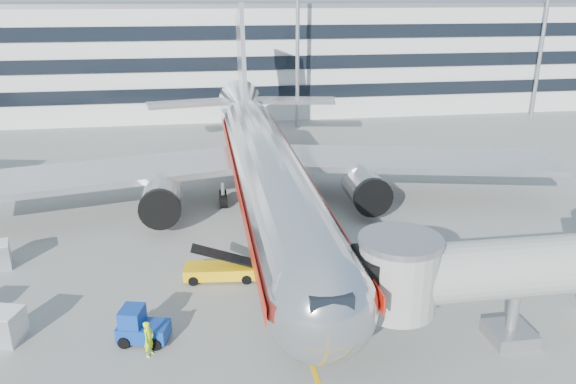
{
  "coord_description": "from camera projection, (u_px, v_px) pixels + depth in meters",
  "views": [
    {
      "loc": [
        -4.72,
        -30.75,
        17.04
      ],
      "look_at": [
        0.97,
        5.3,
        4.0
      ],
      "focal_mm": 35.0,
      "sensor_mm": 36.0,
      "label": 1
    }
  ],
  "objects": [
    {
      "name": "jet_bridge",
      "position": [
        550.0,
        271.0,
        28.07
      ],
      "size": [
        17.8,
        4.5,
        7.0
      ],
      "color": "silver",
      "rests_on": "ground"
    },
    {
      "name": "main_jet",
      "position": [
        263.0,
        163.0,
        44.5
      ],
      "size": [
        50.95,
        48.7,
        16.06
      ],
      "color": "silver",
      "rests_on": "ground"
    },
    {
      "name": "cargo_container_front",
      "position": [
        5.0,
        326.0,
        28.8
      ],
      "size": [
        2.0,
        2.0,
        1.71
      ],
      "color": "silver",
      "rests_on": "ground"
    },
    {
      "name": "ramp_worker",
      "position": [
        149.0,
        339.0,
        27.59
      ],
      "size": [
        0.7,
        0.81,
        1.88
      ],
      "primitive_type": "imported",
      "rotation": [
        0.0,
        0.0,
        1.13
      ],
      "color": "#CAFF1A",
      "rests_on": "ground"
    },
    {
      "name": "belt_loader",
      "position": [
        220.0,
        270.0,
        35.11
      ],
      "size": [
        4.81,
        2.1,
        2.26
      ],
      "color": "#F3B50A",
      "rests_on": "ground"
    },
    {
      "name": "baggage_tug",
      "position": [
        140.0,
        327.0,
        28.78
      ],
      "size": [
        2.8,
        2.13,
        1.89
      ],
      "color": "navy",
      "rests_on": "ground"
    },
    {
      "name": "ground",
      "position": [
        286.0,
        281.0,
        35.03
      ],
      "size": [
        180.0,
        180.0,
        0.0
      ],
      "primitive_type": "plane",
      "color": "gray",
      "rests_on": "ground"
    },
    {
      "name": "terminal",
      "position": [
        228.0,
        56.0,
        86.3
      ],
      "size": [
        150.0,
        24.25,
        15.6
      ],
      "color": "silver",
      "rests_on": "ground"
    },
    {
      "name": "light_mast_east",
      "position": [
        547.0,
        9.0,
        75.26
      ],
      "size": [
        2.4,
        1.2,
        25.45
      ],
      "color": "gray",
      "rests_on": "ground"
    },
    {
      "name": "light_mast_centre",
      "position": [
        298.0,
        10.0,
        70.26
      ],
      "size": [
        2.4,
        1.2,
        25.45
      ],
      "color": "gray",
      "rests_on": "ground"
    },
    {
      "name": "lead_in_line",
      "position": [
        267.0,
        220.0,
        44.33
      ],
      "size": [
        0.25,
        70.0,
        0.01
      ],
      "primitive_type": "cube",
      "color": "yellow",
      "rests_on": "ground"
    }
  ]
}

